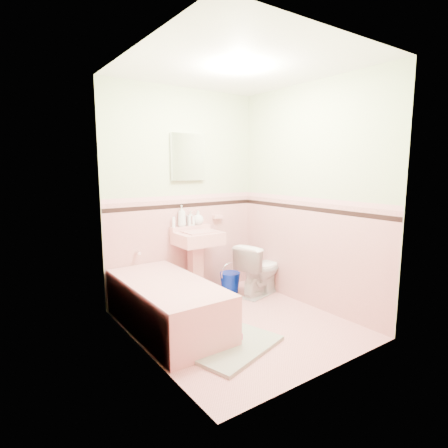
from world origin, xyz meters
TOP-DOWN VIEW (x-y plane):
  - floor at (0.00, 0.00)m, footprint 2.20×2.20m
  - ceiling at (0.00, 0.00)m, footprint 2.20×2.20m
  - wall_back at (0.00, 1.10)m, footprint 2.50×0.00m
  - wall_front at (0.00, -1.10)m, footprint 2.50×0.00m
  - wall_left at (-1.00, 0.00)m, footprint 0.00×2.50m
  - wall_right at (1.00, 0.00)m, footprint 0.00×2.50m
  - wainscot_back at (0.00, 1.09)m, footprint 2.00×0.00m
  - wainscot_front at (0.00, -1.09)m, footprint 2.00×0.00m
  - wainscot_left at (-0.99, 0.00)m, footprint 0.00×2.20m
  - wainscot_right at (0.99, 0.00)m, footprint 0.00×2.20m
  - accent_back at (0.00, 1.08)m, footprint 2.00×0.00m
  - accent_front at (0.00, -1.08)m, footprint 2.00×0.00m
  - accent_left at (-0.98, 0.00)m, footprint 0.00×2.20m
  - accent_right at (0.98, 0.00)m, footprint 0.00×2.20m
  - cap_back at (0.00, 1.08)m, footprint 2.00×0.00m
  - cap_front at (0.00, -1.08)m, footprint 2.00×0.00m
  - cap_left at (-0.98, 0.00)m, footprint 0.00×2.20m
  - cap_right at (0.98, 0.00)m, footprint 0.00×2.20m
  - bathtub at (-0.63, 0.33)m, footprint 0.70×1.50m
  - tub_faucet at (-0.63, 1.05)m, footprint 0.04×0.12m
  - sink at (0.05, 0.86)m, footprint 0.52×0.48m
  - sink_faucet at (0.05, 1.00)m, footprint 0.02×0.02m
  - medicine_cabinet at (0.05, 1.07)m, footprint 0.44×0.04m
  - soap_dish at (0.47, 1.06)m, footprint 0.13×0.07m
  - soap_bottle_left at (-0.06, 1.04)m, footprint 0.12×0.12m
  - soap_bottle_mid at (0.06, 1.04)m, footprint 0.09×0.09m
  - soap_bottle_right at (0.16, 1.04)m, footprint 0.18×0.18m
  - tube at (-0.17, 1.04)m, footprint 0.04×0.04m
  - toilet at (0.75, 0.54)m, footprint 0.71×0.52m
  - bucket at (0.50, 0.82)m, footprint 0.32×0.32m
  - bath_mat at (-0.34, -0.37)m, footprint 0.96×0.78m
  - shoe at (-0.29, -0.32)m, footprint 0.15×0.07m

SIDE VIEW (x-z plane):
  - floor at x=0.00m, z-range 0.00..0.00m
  - bath_mat at x=-0.34m, z-range 0.00..0.03m
  - shoe at x=-0.29m, z-range 0.03..0.09m
  - bucket at x=0.50m, z-range 0.00..0.26m
  - bathtub at x=-0.63m, z-range 0.00..0.45m
  - toilet at x=0.75m, z-range 0.00..0.66m
  - sink at x=0.05m, z-range 0.00..0.82m
  - wainscot_back at x=0.00m, z-range -0.40..1.60m
  - wainscot_front at x=0.00m, z-range -0.40..1.60m
  - wainscot_left at x=-0.99m, z-range -0.50..1.70m
  - wainscot_right at x=0.99m, z-range -0.50..1.70m
  - tub_faucet at x=-0.63m, z-range 0.61..0.65m
  - tube at x=-0.17m, z-range 0.88..1.00m
  - sink_faucet at x=0.05m, z-range 0.90..1.00m
  - soap_dish at x=0.47m, z-range 0.93..0.97m
  - soap_bottle_right at x=0.16m, z-range 0.88..1.05m
  - soap_bottle_mid at x=0.06m, z-range 0.88..1.06m
  - soap_bottle_left at x=-0.06m, z-range 0.88..1.13m
  - accent_left at x=-0.98m, z-range 0.02..2.22m
  - accent_right at x=0.98m, z-range 0.02..2.22m
  - accent_back at x=0.00m, z-range 0.12..2.12m
  - accent_front at x=0.00m, z-range 0.12..2.12m
  - cap_back at x=0.00m, z-range 0.22..2.22m
  - cap_front at x=0.00m, z-range 0.22..2.22m
  - cap_left at x=-0.98m, z-range 0.12..2.32m
  - cap_right at x=0.98m, z-range 0.12..2.32m
  - wall_back at x=0.00m, z-range 0.00..2.50m
  - wall_front at x=0.00m, z-range 0.00..2.50m
  - wall_left at x=-1.00m, z-range 0.00..2.50m
  - wall_right at x=1.00m, z-range 0.00..2.50m
  - medicine_cabinet at x=0.05m, z-range 1.42..1.98m
  - ceiling at x=0.00m, z-range 2.50..2.50m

